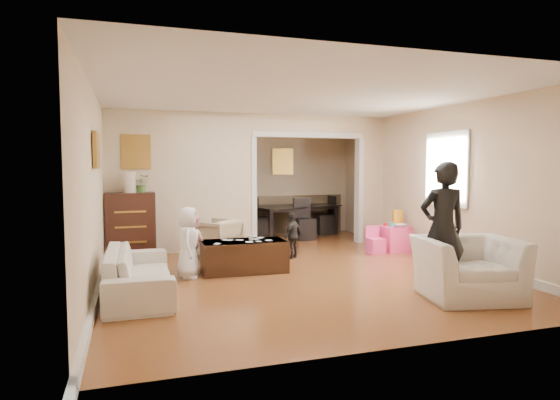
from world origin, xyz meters
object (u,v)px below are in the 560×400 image
object	(u,v)px
child_toddler	(293,235)
coffee_cup	(251,238)
dresser	(131,225)
table_lamp	(130,182)
sofa	(139,272)
child_kneel_b	(195,243)
adult_person	(443,228)
coffee_table	(244,256)
child_kneel_a	(188,243)
dining_table	(295,220)
armchair_front	(468,268)
armchair_back	(216,238)
cyan_cup	(392,225)
play_table	(395,239)

from	to	relation	value
child_toddler	coffee_cup	bearing A→B (deg)	2.14
dresser	table_lamp	world-z (taller)	table_lamp
sofa	child_toddler	distance (m)	3.05
sofa	child_kneel_b	distance (m)	1.44
adult_person	child_kneel_b	size ratio (longest dim) A/B	1.91
coffee_table	child_kneel_a	world-z (taller)	child_kneel_a
coffee_cup	dining_table	distance (m)	3.81
armchair_front	dresser	xyz separation A→B (m)	(-3.89, 3.86, 0.20)
child_toddler	child_kneel_a	bearing A→B (deg)	-12.61
armchair_back	dresser	size ratio (longest dim) A/B	0.65
coffee_cup	cyan_cup	world-z (taller)	coffee_cup
table_lamp	coffee_table	size ratio (longest dim) A/B	0.29
dresser	adult_person	bearing A→B (deg)	-44.29
dresser	coffee_table	xyz separation A→B (m)	(1.63, -1.66, -0.33)
dresser	coffee_cup	bearing A→B (deg)	-44.65
armchair_front	coffee_cup	bearing A→B (deg)	146.98
armchair_front	dining_table	distance (m)	5.47
cyan_cup	child_kneel_b	bearing A→B (deg)	-173.02
armchair_back	table_lamp	size ratio (longest dim) A/B	2.06
coffee_table	coffee_cup	size ratio (longest dim) A/B	13.76
child_toddler	armchair_front	bearing A→B (deg)	74.44
table_lamp	child_toddler	distance (m)	2.97
dresser	dining_table	xyz separation A→B (m)	(3.60, 1.61, -0.22)
play_table	child_kneel_a	xyz separation A→B (m)	(-3.94, -0.95, 0.28)
sofa	adult_person	distance (m)	3.82
sofa	play_table	distance (m)	4.92
coffee_table	dining_table	xyz separation A→B (m)	(1.97, 3.26, 0.11)
coffee_table	child_toddler	distance (m)	1.30
coffee_table	child_kneel_b	xyz separation A→B (m)	(-0.70, 0.30, 0.20)
play_table	cyan_cup	xyz separation A→B (m)	(-0.10, -0.05, 0.28)
coffee_cup	coffee_table	bearing A→B (deg)	153.43
dresser	cyan_cup	bearing A→B (deg)	-11.08
cyan_cup	child_toddler	distance (m)	1.94
armchair_front	dresser	size ratio (longest dim) A/B	0.99
dresser	play_table	size ratio (longest dim) A/B	2.32
armchair_front	child_kneel_a	xyz separation A→B (m)	(-3.12, 2.05, 0.15)
armchair_back	coffee_table	distance (m)	1.27
dining_table	adult_person	world-z (taller)	adult_person
play_table	dining_table	world-z (taller)	dining_table
sofa	armchair_front	size ratio (longest dim) A/B	1.76
child_kneel_a	sofa	bearing A→B (deg)	147.72
child_toddler	adult_person	bearing A→B (deg)	72.82
coffee_cup	child_kneel_b	distance (m)	0.88
play_table	child_kneel_a	world-z (taller)	child_kneel_a
table_lamp	cyan_cup	size ratio (longest dim) A/B	4.50
armchair_back	table_lamp	xyz separation A→B (m)	(-1.42, 0.41, 0.98)
dining_table	cyan_cup	bearing A→B (deg)	-81.96
dresser	coffee_cup	world-z (taller)	dresser
table_lamp	child_kneel_b	xyz separation A→B (m)	(0.93, -1.36, -0.88)
play_table	child_kneel_a	size ratio (longest dim) A/B	0.48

